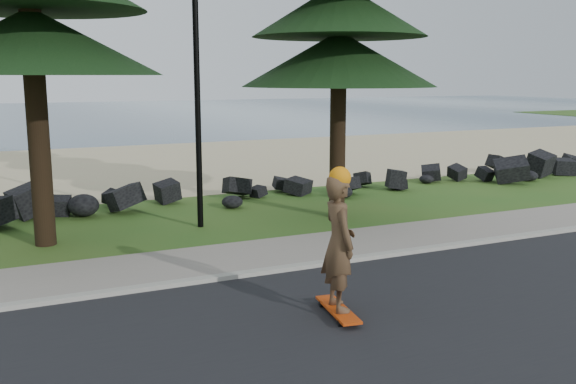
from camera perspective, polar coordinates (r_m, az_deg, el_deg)
name	(u,v)px	position (r m, az deg, el deg)	size (l,w,h in m)	color
ground	(250,261)	(12.59, -3.42, -6.16)	(160.00, 160.00, 0.00)	#2A5D1D
road	(375,348)	(8.80, 7.71, -13.62)	(160.00, 7.00, 0.02)	black
kerb	(268,271)	(11.77, -1.80, -7.06)	(160.00, 0.20, 0.10)	#A29E92
sidewalk	(246,257)	(12.75, -3.76, -5.75)	(160.00, 2.00, 0.08)	gray
beach_sand	(116,167)	(26.36, -15.08, 2.20)	(160.00, 15.00, 0.01)	tan
ocean	(43,115)	(62.50, -20.97, 6.38)	(160.00, 58.00, 0.01)	#354F65
seawall_boulders	(174,208)	(17.77, -10.07, -1.42)	(60.00, 2.40, 1.10)	black
lamp_post	(196,50)	(15.11, -8.16, 12.38)	(0.25, 0.14, 8.14)	black
skateboarder	(339,244)	(9.48, 4.54, -4.59)	(0.59, 1.24, 2.26)	#B8380A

